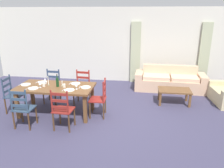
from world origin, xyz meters
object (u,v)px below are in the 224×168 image
Objects in this scene: dining_chair_near_left at (23,108)px; dining_chair_near_right at (62,110)px; dining_chair_far_right at (82,87)px; dining_table at (56,89)px; coffee_cup_secondary at (44,85)px; coffee_table at (174,92)px; wine_glass_near_left at (40,83)px; couch at (169,81)px; coffee_cup_primary at (64,86)px; wine_glass_near_right at (76,85)px; dining_chair_head_west at (12,94)px; dining_chair_far_left at (52,86)px; wine_bottle at (57,82)px; wine_glass_far_left at (45,80)px; dining_chair_head_east at (100,98)px.

dining_chair_near_right is at bearing 2.61° from dining_chair_near_left.
dining_chair_far_right is (0.93, 1.57, 0.00)m from dining_chair_near_left.
dining_table is 21.11× the size of coffee_cup_secondary.
wine_glass_near_left is at bearing -159.73° from coffee_table.
wine_glass_near_left is 1.79× the size of coffee_cup_secondary.
coffee_cup_primary is at bearing -139.74° from couch.
coffee_cup_primary reaches higher than couch.
wine_glass_near_right is (0.59, -0.14, 0.20)m from dining_table.
coffee_table is (2.63, 1.86, -0.12)m from dining_chair_near_right.
dining_chair_near_left is 1.05m from dining_chair_head_west.
wine_glass_near_left is at bearing -144.00° from couch.
dining_chair_head_west is at bearing -134.81° from dining_chair_far_left.
dining_chair_far_left is at bearing -177.51° from dining_chair_far_right.
wine_bottle is 0.35× the size of coffee_table.
wine_bottle is at bearing 116.80° from dining_chair_near_right.
dining_chair_near_left is at bearing -120.60° from dining_table.
wine_glass_near_right is 0.95m from wine_glass_far_left.
dining_chair_near_right is 1.05m from wine_glass_near_left.
dining_table is 1.98× the size of dining_chair_near_right.
dining_chair_near_right is 10.67× the size of coffee_cup_secondary.
dining_chair_near_right is 0.73m from wine_glass_near_right.
dining_chair_near_right is 1.07× the size of coffee_table.
coffee_table is at bearing 19.94° from dining_table.
wine_bottle reaches higher than dining_chair_near_right.
dining_chair_near_right reaches higher than wine_glass_near_right.
dining_chair_near_left is at bearing -98.70° from wine_glass_far_left.
dining_chair_near_right is at bearing -38.19° from wine_glass_near_left.
dining_chair_near_left is 4.02m from coffee_table.
wine_glass_far_left is (-0.91, 0.28, 0.00)m from wine_glass_near_right.
dining_chair_far_left reaches higher than wine_glass_far_left.
dining_chair_near_right is 5.96× the size of wine_glass_near_left.
dining_chair_near_left is at bearing -124.68° from wine_bottle.
wine_glass_near_right is at bearing 31.63° from dining_chair_near_left.
dining_chair_head_east is 1.50m from wine_glass_far_left.
dining_chair_far_left is 5.96× the size of wine_glass_near_right.
wine_bottle reaches higher than wine_glass_far_left.
coffee_table is (3.48, 0.36, -0.12)m from dining_chair_far_left.
dining_chair_head_east is at bearing 6.48° from wine_glass_near_left.
coffee_cup_secondary is (-0.71, 0.68, 0.32)m from dining_chair_near_right.
wine_glass_near_left is at bearing -171.81° from coffee_cup_primary.
wine_glass_near_left is 0.12m from coffee_cup_secondary.
dining_chair_far_left is 1.07× the size of coffee_table.
wine_glass_near_right is 3.55m from couch.
wine_glass_near_left is at bearing -162.08° from wine_bottle.
dining_chair_near_left reaches higher than coffee_cup_primary.
coffee_cup_secondary is 3.57m from coffee_table.
dining_table is 0.93m from dining_chair_near_left.
coffee_table is at bearing 15.95° from wine_glass_far_left.
dining_chair_head_west is 4.86m from couch.
dining_chair_near_right is at bearing -90.74° from dining_chair_far_right.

